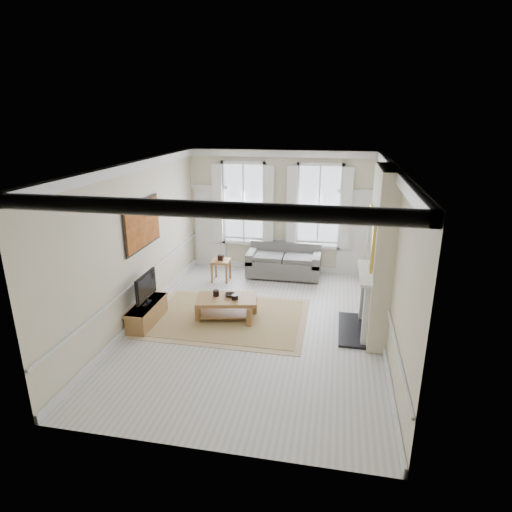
% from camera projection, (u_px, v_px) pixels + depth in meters
% --- Properties ---
extents(floor, '(7.20, 7.20, 0.00)m').
position_uv_depth(floor, '(256.00, 326.00, 9.12)').
color(floor, '#B7B5AD').
rests_on(floor, ground).
extents(ceiling, '(7.20, 7.20, 0.00)m').
position_uv_depth(ceiling, '(256.00, 165.00, 8.04)').
color(ceiling, white).
rests_on(ceiling, back_wall).
extents(back_wall, '(5.20, 0.00, 5.20)m').
position_uv_depth(back_wall, '(281.00, 212.00, 11.93)').
color(back_wall, beige).
rests_on(back_wall, floor).
extents(left_wall, '(0.00, 7.20, 7.20)m').
position_uv_depth(left_wall, '(136.00, 243.00, 9.05)').
color(left_wall, beige).
rests_on(left_wall, floor).
extents(right_wall, '(0.00, 7.20, 7.20)m').
position_uv_depth(right_wall, '(391.00, 259.00, 8.11)').
color(right_wall, beige).
rests_on(right_wall, floor).
extents(window_left, '(1.26, 0.20, 2.20)m').
position_uv_depth(window_left, '(244.00, 204.00, 12.01)').
color(window_left, '#B2BCC6').
rests_on(window_left, back_wall).
extents(window_right, '(1.26, 0.20, 2.20)m').
position_uv_depth(window_right, '(319.00, 207.00, 11.63)').
color(window_right, '#B2BCC6').
rests_on(window_right, back_wall).
extents(door_left, '(0.90, 0.08, 2.30)m').
position_uv_depth(door_left, '(210.00, 228.00, 12.44)').
color(door_left, silver).
rests_on(door_left, floor).
extents(door_right, '(0.90, 0.08, 2.30)m').
position_uv_depth(door_right, '(354.00, 235.00, 11.70)').
color(door_right, silver).
rests_on(door_right, floor).
extents(painting, '(0.05, 1.66, 1.06)m').
position_uv_depth(painting, '(143.00, 224.00, 9.21)').
color(painting, '#B1671E').
rests_on(painting, left_wall).
extents(chimney_breast, '(0.35, 1.70, 3.38)m').
position_uv_depth(chimney_breast, '(380.00, 255.00, 8.33)').
color(chimney_breast, beige).
rests_on(chimney_breast, floor).
extents(hearth, '(0.55, 1.50, 0.05)m').
position_uv_depth(hearth, '(352.00, 329.00, 8.93)').
color(hearth, black).
rests_on(hearth, floor).
extents(fireplace, '(0.21, 1.45, 1.33)m').
position_uv_depth(fireplace, '(364.00, 299.00, 8.67)').
color(fireplace, silver).
rests_on(fireplace, floor).
extents(mirror, '(0.06, 1.26, 1.06)m').
position_uv_depth(mirror, '(371.00, 237.00, 8.25)').
color(mirror, gold).
rests_on(mirror, chimney_breast).
extents(sofa, '(1.99, 0.97, 0.89)m').
position_uv_depth(sofa, '(284.00, 263.00, 11.86)').
color(sofa, '#5C5C5A').
rests_on(sofa, floor).
extents(side_table, '(0.52, 0.52, 0.59)m').
position_uv_depth(side_table, '(221.00, 264.00, 11.47)').
color(side_table, brown).
rests_on(side_table, floor).
extents(rug, '(3.50, 2.60, 0.02)m').
position_uv_depth(rug, '(227.00, 317.00, 9.49)').
color(rug, '#A18A53').
rests_on(rug, floor).
extents(coffee_table, '(1.43, 1.01, 0.49)m').
position_uv_depth(coffee_table, '(227.00, 301.00, 9.37)').
color(coffee_table, brown).
rests_on(coffee_table, rug).
extents(ceramic_pot_a, '(0.13, 0.13, 0.13)m').
position_uv_depth(ceramic_pot_a, '(216.00, 293.00, 9.41)').
color(ceramic_pot_a, black).
rests_on(ceramic_pot_a, coffee_table).
extents(ceramic_pot_b, '(0.15, 0.15, 0.10)m').
position_uv_depth(ceramic_pot_b, '(235.00, 297.00, 9.24)').
color(ceramic_pot_b, black).
rests_on(ceramic_pot_b, coffee_table).
extents(bowl, '(0.30, 0.30, 0.06)m').
position_uv_depth(bowl, '(230.00, 295.00, 9.42)').
color(bowl, black).
rests_on(bowl, coffee_table).
extents(tv_stand, '(0.41, 1.27, 0.45)m').
position_uv_depth(tv_stand, '(147.00, 313.00, 9.20)').
color(tv_stand, brown).
rests_on(tv_stand, floor).
extents(tv, '(0.08, 0.90, 0.68)m').
position_uv_depth(tv, '(146.00, 287.00, 9.00)').
color(tv, black).
rests_on(tv, tv_stand).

